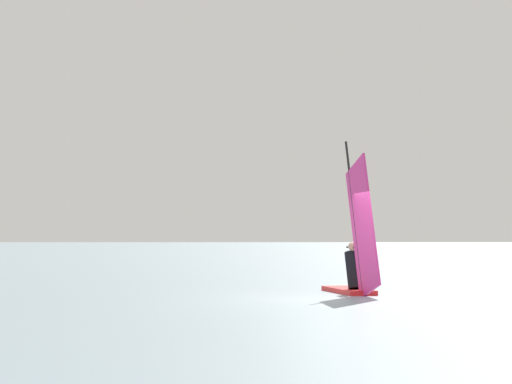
# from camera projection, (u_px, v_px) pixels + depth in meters

# --- Properties ---
(ground_plane) EXTENTS (4000.00, 4000.00, 0.00)m
(ground_plane) POSITION_uv_depth(u_px,v_px,m) (337.00, 299.00, 17.78)
(ground_plane) COLOR gray
(windsurfer) EXTENTS (1.07, 3.40, 3.98)m
(windsurfer) POSITION_uv_depth(u_px,v_px,m) (355.00, 258.00, 19.45)
(windsurfer) COLOR red
(windsurfer) RESTS_ON ground_plane
(distant_headland) EXTENTS (1147.23, 607.18, 21.27)m
(distant_headland) POSITION_uv_depth(u_px,v_px,m) (21.00, 236.00, 1366.50)
(distant_headland) COLOR #60665B
(distant_headland) RESTS_ON ground_plane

